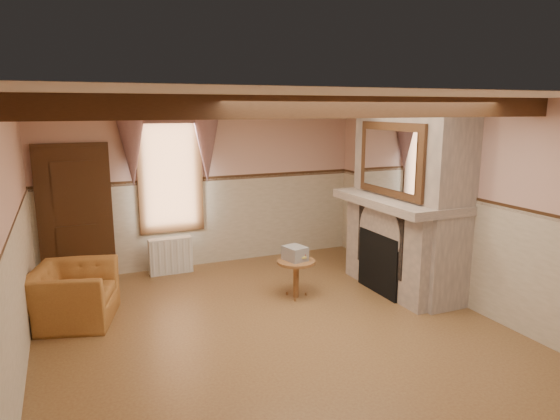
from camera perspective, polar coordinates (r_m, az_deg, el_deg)
name	(u,v)px	position (r m, az deg, el deg)	size (l,w,h in m)	color
floor	(273,331)	(6.31, -0.76, -13.65)	(5.50, 6.00, 0.01)	brown
ceiling	(273,98)	(5.71, -0.84, 12.67)	(5.50, 6.00, 0.01)	silver
wall_back	(206,185)	(8.65, -8.51, 2.88)	(5.50, 0.02, 2.80)	#CFA08F
wall_front	(456,316)	(3.42, 19.46, -11.37)	(5.50, 0.02, 2.80)	#CFA08F
wall_left	(9,245)	(5.45, -28.58, -3.58)	(0.02, 6.00, 2.80)	#CFA08F
wall_right	(455,203)	(7.35, 19.40, 0.80)	(0.02, 6.00, 2.80)	#CFA08F
wainscot	(273,273)	(6.03, -0.78, -7.20)	(5.50, 6.00, 1.50)	beige
chair_rail	(273,212)	(5.83, -0.80, -0.21)	(5.50, 6.00, 0.08)	black
firebox	(382,263)	(7.56, 11.61, -5.91)	(0.20, 0.95, 0.90)	black
armchair	(73,295)	(6.97, -22.57, -8.91)	(1.09, 0.96, 0.71)	#9E662D
side_table	(296,279)	(7.26, 1.84, -7.87)	(0.55, 0.55, 0.55)	brown
book_stack	(295,253)	(7.17, 1.72, -4.97)	(0.26, 0.32, 0.20)	#B7AD8C
radiator	(171,256)	(8.45, -12.39, -5.12)	(0.70, 0.18, 0.60)	silver
bowl	(410,197)	(7.28, 14.59, 1.49)	(0.34, 0.34, 0.08)	brown
mantel_clock	(376,184)	(7.93, 10.93, 2.88)	(0.14, 0.24, 0.20)	black
oil_lamp	(383,184)	(7.78, 11.69, 2.98)	(0.11, 0.11, 0.28)	gold
candle_red	(429,199)	(6.96, 16.68, 1.24)	(0.06, 0.06, 0.16)	maroon
jar_yellow	(421,198)	(7.09, 15.82, 1.30)	(0.06, 0.06, 0.12)	yellow
fireplace	(409,197)	(7.58, 14.53, 1.41)	(0.85, 2.00, 2.80)	gray
mantel	(399,201)	(7.48, 13.43, 1.02)	(1.05, 2.05, 0.12)	gray
overmantel_mirror	(390,160)	(7.29, 12.48, 5.64)	(0.06, 1.44, 1.04)	silver
door	(76,216)	(8.37, -22.33, -0.60)	(1.10, 0.10, 2.10)	black
window	(170,172)	(8.46, -12.44, 4.25)	(1.06, 0.08, 2.02)	white
window_drapes	(170,136)	(8.32, -12.50, 8.28)	(1.30, 0.14, 1.40)	gray
ceiling_beam_front	(324,107)	(4.63, 5.04, 11.63)	(5.50, 0.18, 0.20)	black
ceiling_beam_back	(238,107)	(6.83, -4.80, 11.62)	(5.50, 0.18, 0.20)	black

